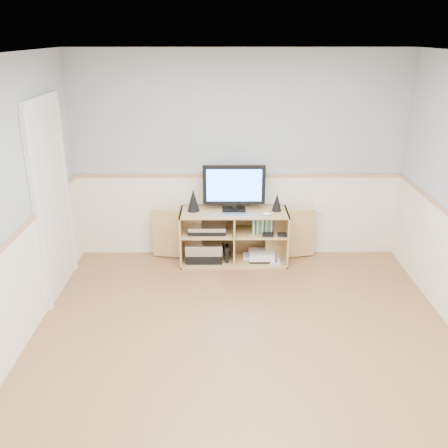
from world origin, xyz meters
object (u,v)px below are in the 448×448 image
(media_cabinet, at_px, (234,234))
(keyboard, at_px, (236,215))
(game_consoles, at_px, (260,256))
(monitor, at_px, (234,186))

(media_cabinet, distance_m, keyboard, 0.38)
(media_cabinet, bearing_deg, game_consoles, -11.78)
(media_cabinet, height_order, game_consoles, media_cabinet)
(media_cabinet, distance_m, game_consoles, 0.43)
(game_consoles, bearing_deg, keyboard, -158.04)
(monitor, height_order, keyboard, monitor)
(media_cabinet, bearing_deg, monitor, -90.00)
(media_cabinet, xyz_separation_m, keyboard, (0.02, -0.20, 0.32))
(monitor, relative_size, keyboard, 2.61)
(monitor, bearing_deg, keyboard, -85.04)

